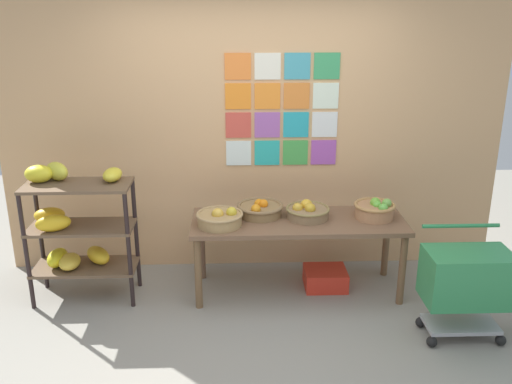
% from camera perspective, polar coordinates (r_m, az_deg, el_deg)
% --- Properties ---
extents(ground, '(9.13, 9.13, 0.00)m').
position_cam_1_polar(ground, '(4.17, 0.41, -16.68)').
color(ground, gray).
extents(back_wall_with_art, '(4.53, 0.07, 2.83)m').
position_cam_1_polar(back_wall_with_art, '(5.08, -0.31, 7.47)').
color(back_wall_with_art, tan).
rests_on(back_wall_with_art, ground).
extents(banana_shelf_unit, '(0.86, 0.46, 1.17)m').
position_cam_1_polar(banana_shelf_unit, '(4.90, -18.02, -3.05)').
color(banana_shelf_unit, black).
rests_on(banana_shelf_unit, ground).
extents(display_table, '(1.80, 0.65, 0.66)m').
position_cam_1_polar(display_table, '(4.80, 4.28, -3.64)').
color(display_table, brown).
rests_on(display_table, ground).
extents(fruit_basket_back_right, '(0.37, 0.37, 0.15)m').
position_cam_1_polar(fruit_basket_back_right, '(4.80, 5.19, -1.96)').
color(fruit_basket_back_right, '#896D4B').
rests_on(fruit_basket_back_right, display_table).
extents(fruit_basket_back_left, '(0.39, 0.39, 0.15)m').
position_cam_1_polar(fruit_basket_back_left, '(4.63, -3.66, -2.63)').
color(fruit_basket_back_left, '#A68554').
rests_on(fruit_basket_back_left, display_table).
extents(fruit_basket_right, '(0.35, 0.35, 0.18)m').
position_cam_1_polar(fruit_basket_right, '(4.88, 11.94, -1.72)').
color(fruit_basket_right, '#B27D53').
rests_on(fruit_basket_right, display_table).
extents(fruit_basket_left, '(0.40, 0.40, 0.15)m').
position_cam_1_polar(fruit_basket_left, '(4.83, 0.40, -1.71)').
color(fruit_basket_left, olive).
rests_on(fruit_basket_left, display_table).
extents(produce_crate_under_table, '(0.37, 0.32, 0.17)m').
position_cam_1_polar(produce_crate_under_table, '(5.09, 7.00, -8.62)').
color(produce_crate_under_table, red).
rests_on(produce_crate_under_table, ground).
extents(shopping_cart, '(0.61, 0.41, 0.83)m').
position_cam_1_polar(shopping_cart, '(4.47, 20.46, -8.33)').
color(shopping_cart, black).
rests_on(shopping_cart, ground).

